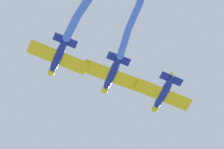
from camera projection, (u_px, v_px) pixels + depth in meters
airplane_lead at (163, 94)px, 60.27m from camera, size 7.42×5.74×1.86m
airplane_left_wing at (112, 75)px, 59.43m from camera, size 7.46×5.76×1.86m
airplane_right_wing at (58, 57)px, 58.06m from camera, size 7.41×5.74×1.86m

